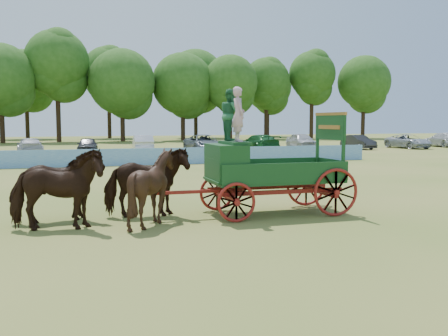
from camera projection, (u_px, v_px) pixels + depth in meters
The scene contains 9 objects.
ground at pixel (343, 213), 14.81m from camera, with size 160.00×160.00×0.00m, color olive.
horse_lead_left at pixel (56, 191), 12.42m from camera, with size 1.08×2.36×2.00m, color black.
horse_lead_right at pixel (58, 185), 13.47m from camera, with size 1.08×2.36×2.00m, color black.
horse_wheel_left at pixel (152, 187), 13.12m from camera, with size 1.61×1.82×2.00m, color black.
horse_wheel_right at pixel (146, 182), 14.17m from camera, with size 1.08×2.36×2.00m, color black.
farm_dray at pixel (251, 160), 14.47m from camera, with size 6.00×2.00×3.67m.
sponsor_banner at pixel (182, 156), 31.62m from camera, with size 26.00×0.08×1.05m, color #216BB8.
parked_cars at pixel (186, 144), 43.74m from camera, with size 58.35×7.38×1.59m.
treeline at pixel (87, 76), 69.33m from camera, with size 88.89×23.17×14.50m.
Camera 1 is at (-7.63, -12.96, 2.74)m, focal length 40.00 mm.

